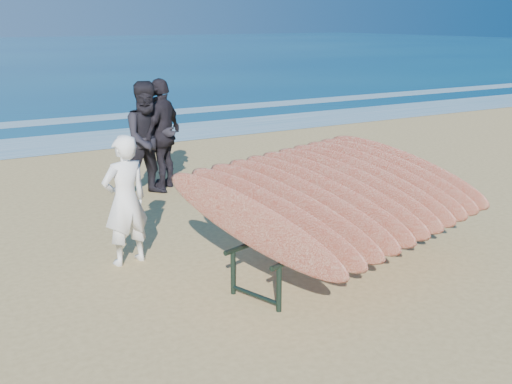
% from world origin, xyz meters
% --- Properties ---
extents(ground, '(120.00, 120.00, 0.00)m').
position_xyz_m(ground, '(0.00, 0.00, 0.00)').
color(ground, tan).
rests_on(ground, ground).
extents(foam_near, '(160.00, 160.00, 0.00)m').
position_xyz_m(foam_near, '(0.00, 10.00, 0.01)').
color(foam_near, white).
rests_on(foam_near, ground).
extents(foam_far, '(160.00, 160.00, 0.00)m').
position_xyz_m(foam_far, '(0.00, 13.50, 0.01)').
color(foam_far, white).
rests_on(foam_far, ground).
extents(surfboard_rack, '(3.77, 3.36, 1.42)m').
position_xyz_m(surfboard_rack, '(0.92, 0.42, 0.88)').
color(surfboard_rack, '#1B2C24').
rests_on(surfboard_rack, ground).
extents(person_white, '(0.64, 0.47, 1.59)m').
position_xyz_m(person_white, '(-1.25, 1.76, 0.80)').
color(person_white, white).
rests_on(person_white, ground).
extents(person_dark_a, '(0.93, 0.73, 1.92)m').
position_xyz_m(person_dark_a, '(0.17, 4.57, 0.96)').
color(person_dark_a, black).
rests_on(person_dark_a, ground).
extents(person_dark_b, '(1.17, 1.08, 1.93)m').
position_xyz_m(person_dark_b, '(0.53, 4.86, 0.96)').
color(person_dark_b, black).
rests_on(person_dark_b, ground).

